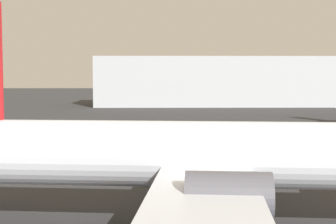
% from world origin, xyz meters
% --- Properties ---
extents(airplane_at_gate, '(35.51, 30.92, 11.21)m').
position_xyz_m(airplane_at_gate, '(3.49, 16.90, 3.84)').
color(airplane_at_gate, silver).
rests_on(airplane_at_gate, ground_plane).
extents(terminal_building, '(64.96, 19.16, 12.31)m').
position_xyz_m(terminal_building, '(16.92, 121.33, 6.15)').
color(terminal_building, '#999EA3').
rests_on(terminal_building, ground_plane).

